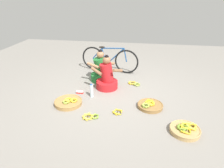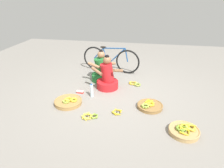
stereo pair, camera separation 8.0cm
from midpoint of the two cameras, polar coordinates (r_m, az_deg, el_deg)
The scene contains 12 objects.
ground_plane at distance 4.53m, azimuth 0.97°, elevation -2.95°, with size 10.00×10.00×0.00m, color gray.
vendor_woman_front at distance 4.71m, azimuth -0.88°, elevation 1.83°, with size 0.74×0.53×0.83m.
vendor_woman_behind at distance 5.13m, azimuth -2.57°, elevation 3.83°, with size 0.65×0.52×0.83m.
bicycle_leaning at distance 5.72m, azimuth -0.05°, elevation 7.13°, with size 1.69×0.32×0.73m.
banana_basket_front_center at distance 3.56m, azimuth 20.73°, elevation -12.49°, with size 0.50×0.50×0.16m.
banana_basket_back_left at distance 4.08m, azimuth 11.40°, elevation -6.16°, with size 0.51×0.51×0.14m.
banana_basket_back_right at distance 4.22m, azimuth -11.97°, elevation -5.01°, with size 0.57×0.57×0.14m.
loose_bananas_near_vendor at distance 3.85m, azimuth 2.02°, elevation -8.07°, with size 0.22×0.22×0.08m.
loose_bananas_near_bicycle at distance 3.74m, azimuth -6.01°, elevation -9.24°, with size 0.33×0.24×0.09m.
loose_bananas_mid_left at distance 4.99m, azimuth 7.25°, elevation 0.04°, with size 0.33×0.27×0.09m.
water_bottle at distance 4.38m, azimuth -5.36°, elevation -1.93°, with size 0.07×0.07×0.31m.
packet_carton_stack at distance 4.61m, azimuth -8.72°, elevation -2.26°, with size 0.16×0.06×0.06m.
Camera 2 is at (0.69, -3.93, 2.14)m, focal length 31.67 mm.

